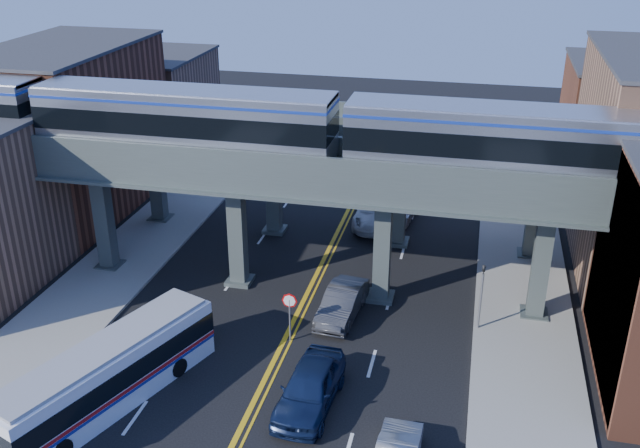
% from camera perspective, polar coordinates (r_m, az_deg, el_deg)
% --- Properties ---
extents(ground, '(120.00, 120.00, 0.00)m').
position_cam_1_polar(ground, '(33.07, -4.29, -12.01)').
color(ground, black).
rests_on(ground, ground).
extents(sidewalk_west, '(5.00, 70.00, 0.16)m').
position_cam_1_polar(sidewalk_west, '(44.94, -14.68, -2.18)').
color(sidewalk_west, gray).
rests_on(sidewalk_west, ground).
extents(sidewalk_east, '(5.00, 70.00, 0.16)m').
position_cam_1_polar(sidewalk_east, '(40.46, 15.90, -5.46)').
color(sidewalk_east, gray).
rests_on(sidewalk_east, ground).
extents(building_west_b, '(8.00, 14.00, 11.00)m').
position_cam_1_polar(building_west_b, '(51.22, -19.36, 7.05)').
color(building_west_b, brown).
rests_on(building_west_b, ground).
extents(building_west_c, '(8.00, 10.00, 8.00)m').
position_cam_1_polar(building_west_c, '(62.54, -13.04, 9.35)').
color(building_west_c, '#93664C').
rests_on(building_west_c, ground).
extents(building_east_c, '(8.00, 10.00, 9.00)m').
position_cam_1_polar(building_east_c, '(57.27, 22.92, 7.20)').
color(building_east_c, brown).
rests_on(building_east_c, ground).
extents(mural_panel, '(0.10, 9.50, 9.50)m').
position_cam_1_polar(mural_panel, '(33.43, 22.30, -3.94)').
color(mural_panel, '#226B93').
rests_on(mural_panel, ground).
extents(elevated_viaduct_near, '(52.00, 3.60, 7.40)m').
position_cam_1_polar(elevated_viaduct_near, '(36.75, -0.97, 3.48)').
color(elevated_viaduct_near, '#46514D').
rests_on(elevated_viaduct_near, ground).
extents(elevated_viaduct_far, '(52.00, 3.60, 7.40)m').
position_cam_1_polar(elevated_viaduct_far, '(43.19, 1.27, 6.72)').
color(elevated_viaduct_far, '#46514D').
rests_on(elevated_viaduct_far, ground).
extents(transit_train, '(48.71, 3.05, 3.56)m').
position_cam_1_polar(transit_train, '(37.89, -10.78, 8.26)').
color(transit_train, black).
rests_on(transit_train, elevated_viaduct_near).
extents(stop_sign, '(0.76, 0.09, 2.63)m').
position_cam_1_polar(stop_sign, '(34.40, -2.44, -6.84)').
color(stop_sign, slate).
rests_on(stop_sign, ground).
extents(traffic_signal, '(0.15, 0.18, 4.10)m').
position_cam_1_polar(traffic_signal, '(35.77, 12.80, -5.17)').
color(traffic_signal, slate).
rests_on(traffic_signal, ground).
extents(transit_bus, '(5.95, 10.76, 2.73)m').
position_cam_1_polar(transit_bus, '(31.94, -16.58, -11.49)').
color(transit_bus, white).
rests_on(transit_bus, ground).
extents(car_lane_a, '(2.46, 5.49, 1.83)m').
position_cam_1_polar(car_lane_a, '(30.79, -0.83, -12.95)').
color(car_lane_a, '#101C3C').
rests_on(car_lane_a, ground).
extents(car_lane_b, '(2.12, 4.93, 1.58)m').
position_cam_1_polar(car_lane_b, '(36.79, 1.78, -6.34)').
color(car_lane_b, '#303032').
rests_on(car_lane_b, ground).
extents(car_lane_c, '(3.07, 6.30, 1.72)m').
position_cam_1_polar(car_lane_c, '(47.42, 4.66, 1.06)').
color(car_lane_c, silver).
rests_on(car_lane_c, ground).
extents(car_lane_d, '(2.94, 5.69, 1.58)m').
position_cam_1_polar(car_lane_d, '(48.73, 6.44, 1.55)').
color(car_lane_d, silver).
rests_on(car_lane_d, ground).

